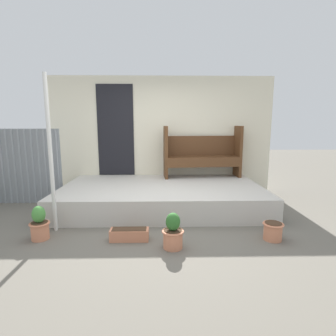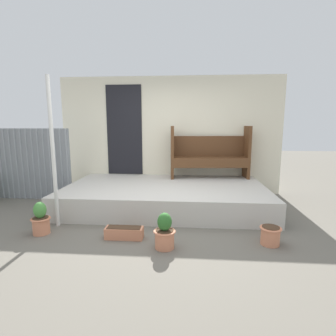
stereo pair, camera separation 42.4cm
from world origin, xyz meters
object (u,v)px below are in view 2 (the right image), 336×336
at_px(bench, 209,153).
at_px(flower_pot_left, 41,220).
at_px(flower_pot_right, 270,235).
at_px(support_post, 53,154).
at_px(flower_pot_middle, 165,233).
at_px(planter_box_rect, 124,233).

relative_size(bench, flower_pot_left, 3.56).
xyz_separation_m(flower_pot_left, flower_pot_right, (3.19, -0.09, -0.07)).
bearing_deg(bench, flower_pot_left, -143.45).
relative_size(support_post, flower_pot_middle, 4.85).
bearing_deg(flower_pot_left, planter_box_rect, -2.79).
bearing_deg(flower_pot_middle, planter_box_rect, 157.83).
xyz_separation_m(flower_pot_right, planter_box_rect, (-1.96, 0.03, -0.05)).
height_order(flower_pot_left, planter_box_rect, flower_pot_left).
bearing_deg(support_post, planter_box_rect, -18.11).
distance_m(support_post, planter_box_rect, 1.60).
relative_size(flower_pot_middle, flower_pot_right, 1.67).
xyz_separation_m(flower_pot_middle, planter_box_rect, (-0.58, 0.24, -0.12)).
xyz_separation_m(flower_pot_left, flower_pot_middle, (1.81, -0.30, -0.00)).
height_order(support_post, planter_box_rect, support_post).
bearing_deg(planter_box_rect, support_post, 161.89).
distance_m(flower_pot_left, planter_box_rect, 1.24).
relative_size(bench, flower_pot_middle, 3.62).
bearing_deg(flower_pot_left, bench, 41.32).
xyz_separation_m(support_post, flower_pot_left, (-0.09, -0.31, -0.92)).
bearing_deg(bench, planter_box_rect, -124.61).
distance_m(bench, planter_box_rect, 2.79).
distance_m(flower_pot_left, flower_pot_right, 3.19).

